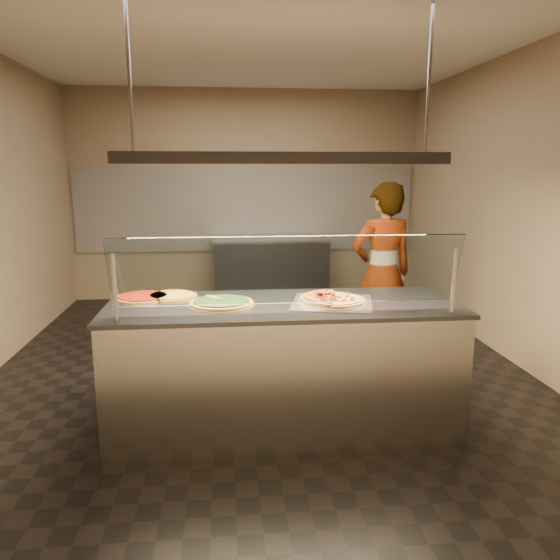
{
  "coord_description": "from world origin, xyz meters",
  "views": [
    {
      "loc": [
        -0.3,
        -5.03,
        1.87
      ],
      "look_at": [
        0.11,
        -0.85,
        1.02
      ],
      "focal_mm": 35.0,
      "sensor_mm": 36.0,
      "label": 1
    }
  ],
  "objects": [
    {
      "name": "heat_lamp_housing",
      "position": [
        0.09,
        -1.24,
        1.95
      ],
      "size": [
        2.3,
        0.18,
        0.08
      ],
      "primitive_type": "cube",
      "color": "#3C3C42",
      "rests_on": "ceiling"
    },
    {
      "name": "wall_front",
      "position": [
        0.0,
        -3.01,
        1.5
      ],
      "size": [
        5.0,
        0.02,
        3.0
      ],
      "primitive_type": "cube",
      "color": "#907E5D",
      "rests_on": "ground"
    },
    {
      "name": "pizza_spinach",
      "position": [
        -0.35,
        -1.25,
        0.95
      ],
      "size": [
        0.48,
        0.48,
        0.03
      ],
      "color": "silver",
      "rests_on": "serving_counter"
    },
    {
      "name": "worker",
      "position": [
        1.21,
        0.08,
        0.88
      ],
      "size": [
        0.71,
        0.54,
        1.76
      ],
      "primitive_type": "imported",
      "rotation": [
        0.0,
        0.0,
        3.33
      ],
      "color": "#3E3848",
      "rests_on": "ground"
    },
    {
      "name": "half_pizza_sausage",
      "position": [
        0.56,
        -1.27,
        0.96
      ],
      "size": [
        0.33,
        0.51,
        0.04
      ],
      "color": "#8E5D1C",
      "rests_on": "perforated_tray"
    },
    {
      "name": "sneeze_guard",
      "position": [
        0.09,
        -1.59,
        1.23
      ],
      "size": [
        2.28,
        0.18,
        0.54
      ],
      "color": "#B7B7BC",
      "rests_on": "serving_counter"
    },
    {
      "name": "pizza_tomato",
      "position": [
        -0.92,
        -1.01,
        0.94
      ],
      "size": [
        0.43,
        0.43,
        0.03
      ],
      "color": "silver",
      "rests_on": "serving_counter"
    },
    {
      "name": "lamp_rod_right",
      "position": [
        1.09,
        -1.24,
        2.5
      ],
      "size": [
        0.02,
        0.02,
        1.01
      ],
      "primitive_type": "cylinder",
      "color": "#B7B7BC",
      "rests_on": "ceiling"
    },
    {
      "name": "perforated_tray",
      "position": [
        0.45,
        -1.27,
        0.94
      ],
      "size": [
        0.68,
        0.68,
        0.01
      ],
      "color": "silver",
      "rests_on": "serving_counter"
    },
    {
      "name": "pizza_spatula",
      "position": [
        -0.34,
        -1.15,
        0.96
      ],
      "size": [
        0.29,
        0.17,
        0.02
      ],
      "color": "#B7B7BC",
      "rests_on": "pizza_spinach"
    },
    {
      "name": "serving_counter",
      "position": [
        0.09,
        -1.24,
        0.47
      ],
      "size": [
        2.52,
        0.94,
        0.93
      ],
      "color": "#B7B7BC",
      "rests_on": "ground"
    },
    {
      "name": "pizza_cheese",
      "position": [
        -0.71,
        -1.0,
        0.94
      ],
      "size": [
        0.4,
        0.4,
        0.03
      ],
      "color": "silver",
      "rests_on": "serving_counter"
    },
    {
      "name": "ceiling",
      "position": [
        0.0,
        0.0,
        3.01
      ],
      "size": [
        5.0,
        6.0,
        0.02
      ],
      "primitive_type": "cube",
      "color": "silver",
      "rests_on": "wall_back"
    },
    {
      "name": "wall_right",
      "position": [
        2.51,
        0.0,
        1.5
      ],
      "size": [
        0.02,
        6.0,
        3.0
      ],
      "primitive_type": "cube",
      "color": "#907E5D",
      "rests_on": "ground"
    },
    {
      "name": "half_pizza_pepperoni",
      "position": [
        0.34,
        -1.27,
        0.96
      ],
      "size": [
        0.33,
        0.51,
        0.05
      ],
      "color": "#8E5D1C",
      "rests_on": "perforated_tray"
    },
    {
      "name": "wall_back",
      "position": [
        0.0,
        3.01,
        1.5
      ],
      "size": [
        5.0,
        0.02,
        3.0
      ],
      "primitive_type": "cube",
      "color": "#907E5D",
      "rests_on": "ground"
    },
    {
      "name": "prep_table",
      "position": [
        0.32,
        2.55,
        0.47
      ],
      "size": [
        1.61,
        0.74,
        0.93
      ],
      "color": "#3C3C42",
      "rests_on": "ground"
    },
    {
      "name": "tile_band",
      "position": [
        0.0,
        2.98,
        1.3
      ],
      "size": [
        4.9,
        0.02,
        1.2
      ],
      "primitive_type": "cube",
      "color": "silver",
      "rests_on": "wall_back"
    },
    {
      "name": "ground",
      "position": [
        0.0,
        0.0,
        -0.01
      ],
      "size": [
        5.0,
        6.0,
        0.02
      ],
      "primitive_type": "cube",
      "color": "black",
      "rests_on": "ground"
    },
    {
      "name": "lamp_rod_left",
      "position": [
        -0.91,
        -1.24,
        2.5
      ],
      "size": [
        0.02,
        0.02,
        1.01
      ],
      "primitive_type": "cylinder",
      "color": "#B7B7BC",
      "rests_on": "ceiling"
    }
  ]
}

